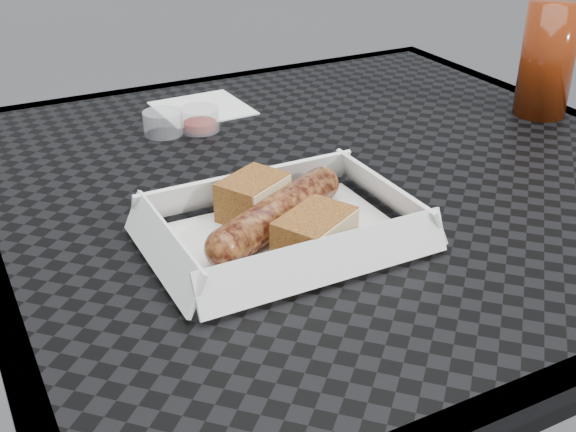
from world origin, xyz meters
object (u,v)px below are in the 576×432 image
at_px(patio_table, 335,224).
at_px(food_tray, 283,238).
at_px(drink_glass, 547,60).
at_px(bratwurst, 277,214).

height_order(patio_table, food_tray, food_tray).
relative_size(patio_table, food_tray, 3.64).
distance_m(food_tray, drink_glass, 0.50).
relative_size(patio_table, drink_glass, 5.27).
relative_size(food_tray, drink_glass, 1.45).
bearing_deg(bratwurst, patio_table, 39.39).
distance_m(patio_table, food_tray, 0.20).
xyz_separation_m(patio_table, drink_glass, (0.34, 0.03, 0.15)).
bearing_deg(drink_glass, patio_table, -175.64).
bearing_deg(patio_table, bratwurst, -140.61).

